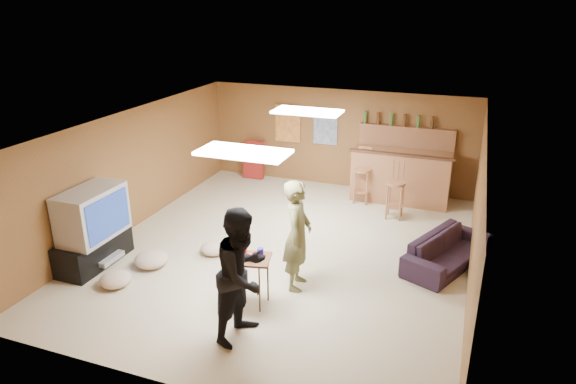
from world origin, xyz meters
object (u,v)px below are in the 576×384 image
(tv_body, at_px, (92,214))
(bar_counter, at_px, (400,177))
(sofa, at_px, (448,251))
(person_olive, at_px, (297,235))
(person_black, at_px, (243,274))
(tray_table, at_px, (251,281))

(tv_body, xyz_separation_m, bar_counter, (4.15, 4.45, -0.35))
(tv_body, bearing_deg, sofa, 19.86)
(person_olive, bearing_deg, person_black, 162.11)
(person_black, bearing_deg, sofa, -28.28)
(tv_body, relative_size, person_black, 0.63)
(person_black, bearing_deg, tv_body, 85.50)
(bar_counter, relative_size, person_olive, 1.19)
(bar_counter, relative_size, person_black, 1.14)
(bar_counter, distance_m, person_olive, 4.07)
(person_black, distance_m, sofa, 3.66)
(person_olive, xyz_separation_m, sofa, (2.07, 1.43, -0.58))
(sofa, bearing_deg, person_black, 164.06)
(bar_counter, height_order, person_black, person_black)
(sofa, relative_size, tray_table, 2.45)
(tv_body, height_order, sofa, tv_body)
(sofa, xyz_separation_m, tray_table, (-2.52, -2.10, 0.10))
(bar_counter, distance_m, tray_table, 4.83)
(person_olive, distance_m, person_black, 1.37)
(bar_counter, xyz_separation_m, person_olive, (-0.91, -3.96, 0.29))
(sofa, bearing_deg, tray_table, 153.61)
(person_olive, xyz_separation_m, tray_table, (-0.46, -0.67, -0.48))
(bar_counter, bearing_deg, tv_body, -133.00)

